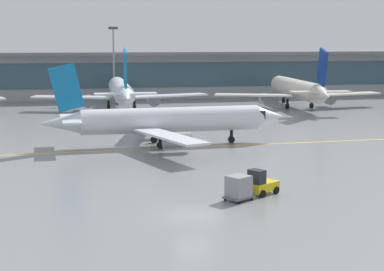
# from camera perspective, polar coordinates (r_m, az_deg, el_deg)

# --- Properties ---
(ground_plane) EXTENTS (400.00, 400.00, 0.00)m
(ground_plane) POSITION_cam_1_polar(r_m,az_deg,el_deg) (44.84, 0.16, -7.24)
(ground_plane) COLOR gray
(taxiway_centreline_stripe) EXTENTS (109.91, 5.23, 0.01)m
(taxiway_centreline_stripe) POSITION_cam_1_polar(r_m,az_deg,el_deg) (72.03, -1.60, -1.13)
(taxiway_centreline_stripe) COLOR yellow
(taxiway_centreline_stripe) RESTS_ON ground_plane
(terminal_concourse) EXTENTS (220.84, 11.00, 9.60)m
(terminal_concourse) POSITION_cam_1_polar(r_m,az_deg,el_deg) (132.75, -7.65, 5.45)
(terminal_concourse) COLOR #9EA3A8
(terminal_concourse) RESTS_ON ground_plane
(gate_airplane_2) EXTENTS (30.55, 32.81, 10.88)m
(gate_airplane_2) POSITION_cam_1_polar(r_m,az_deg,el_deg) (111.29, -6.42, 4.00)
(gate_airplane_2) COLOR white
(gate_airplane_2) RESTS_ON ground_plane
(gate_airplane_3) EXTENTS (30.58, 32.94, 10.91)m
(gate_airplane_3) POSITION_cam_1_polar(r_m,az_deg,el_deg) (115.58, 9.45, 4.11)
(gate_airplane_3) COLOR silver
(gate_airplane_3) RESTS_ON ground_plane
(taxiing_regional_jet) EXTENTS (29.12, 27.07, 9.65)m
(taxiing_regional_jet) POSITION_cam_1_polar(r_m,az_deg,el_deg) (73.47, -2.16, 1.34)
(taxiing_regional_jet) COLOR silver
(taxiing_regional_jet) RESTS_ON ground_plane
(baggage_tug) EXTENTS (2.94, 2.61, 2.10)m
(baggage_tug) POSITION_cam_1_polar(r_m,az_deg,el_deg) (50.86, 6.21, -4.32)
(baggage_tug) COLOR yellow
(baggage_tug) RESTS_ON ground_plane
(cargo_dolly_lead) EXTENTS (2.63, 2.48, 1.94)m
(cargo_dolly_lead) POSITION_cam_1_polar(r_m,az_deg,el_deg) (48.84, 4.21, -4.65)
(cargo_dolly_lead) COLOR #595B60
(cargo_dolly_lead) RESTS_ON ground_plane
(apron_light_mast_1) EXTENTS (1.80, 0.36, 14.53)m
(apron_light_mast_1) POSITION_cam_1_polar(r_m,az_deg,el_deg) (124.77, -7.05, 6.65)
(apron_light_mast_1) COLOR gray
(apron_light_mast_1) RESTS_ON ground_plane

